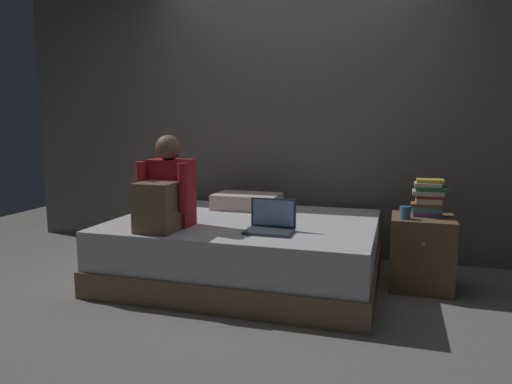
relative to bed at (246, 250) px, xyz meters
The scene contains 9 objects.
ground_plane 0.43m from the bed, 56.31° to the right, with size 8.00×8.00×0.00m, color gray.
wall_back 1.45m from the bed, 77.47° to the left, with size 5.60×0.10×2.70m, color #605B56.
bed is the anchor object (origin of this frame).
nightstand 1.31m from the bed, ahead, with size 0.44×0.46×0.53m.
person_sitting 0.79m from the bed, 136.68° to the right, with size 0.39×0.44×0.66m.
laptop 0.53m from the bed, 48.71° to the right, with size 0.32×0.23×0.22m.
pillow 0.56m from the bed, 106.47° to the left, with size 0.56×0.36×0.13m, color beige.
book_stack 1.42m from the bed, 10.06° to the left, with size 0.25×0.17×0.27m.
mug 1.22m from the bed, ahead, with size 0.08×0.08×0.09m, color teal.
Camera 1 is at (0.91, -3.07, 1.21)m, focal length 32.95 mm.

